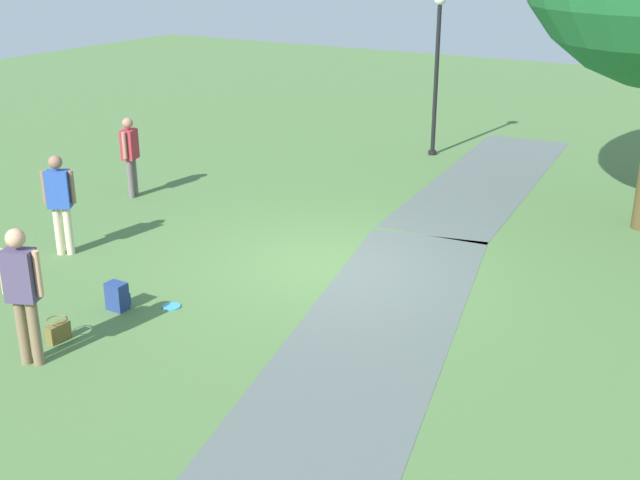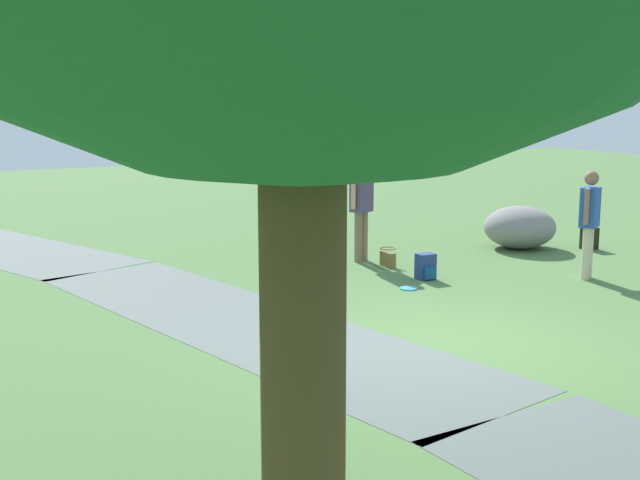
{
  "view_description": "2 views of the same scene",
  "coord_description": "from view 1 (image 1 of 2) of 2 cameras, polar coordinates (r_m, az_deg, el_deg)",
  "views": [
    {
      "loc": [
        10.11,
        5.8,
        4.84
      ],
      "look_at": [
        1.55,
        0.7,
        1.07
      ],
      "focal_mm": 44.61,
      "sensor_mm": 36.0,
      "label": 1
    },
    {
      "loc": [
        -7.7,
        5.55,
        2.92
      ],
      "look_at": [
        1.56,
        0.76,
        1.04
      ],
      "focal_mm": 47.76,
      "sensor_mm": 36.0,
      "label": 2
    }
  ],
  "objects": [
    {
      "name": "footpath_segment_near",
      "position": [
        17.66,
        12.0,
        4.38
      ],
      "size": [
        8.14,
        2.71,
        0.01
      ],
      "color": "#565F5D",
      "rests_on": "ground"
    },
    {
      "name": "handbag_on_grass",
      "position": [
        10.8,
        -18.26,
        -6.21
      ],
      "size": [
        0.32,
        0.27,
        0.31
      ],
      "color": "brown",
      "rests_on": "ground"
    },
    {
      "name": "lamp_post",
      "position": [
        18.98,
        8.4,
        12.82
      ],
      "size": [
        0.28,
        0.28,
        3.74
      ],
      "color": "black",
      "rests_on": "ground"
    },
    {
      "name": "woman_with_handbag",
      "position": [
        9.99,
        -20.58,
        -3.18
      ],
      "size": [
        0.36,
        0.49,
        1.75
      ],
      "color": "#7E664B",
      "rests_on": "ground"
    },
    {
      "name": "ground_plane",
      "position": [
        12.62,
        0.87,
        -1.83
      ],
      "size": [
        48.0,
        48.0,
        0.0
      ],
      "primitive_type": "plane",
      "color": "#4E733E"
    },
    {
      "name": "man_near_boulder",
      "position": [
        16.22,
        -13.47,
        6.18
      ],
      "size": [
        0.5,
        0.34,
        1.6
      ],
      "color": "#63595B",
      "rests_on": "ground"
    },
    {
      "name": "passerby_on_path",
      "position": [
        13.42,
        -18.18,
        2.89
      ],
      "size": [
        0.39,
        0.45,
        1.67
      ],
      "color": "beige",
      "rests_on": "ground"
    },
    {
      "name": "footpath_segment_mid",
      "position": [
        10.41,
        3.64,
        -7.01
      ],
      "size": [
        8.25,
        3.73,
        0.01
      ],
      "color": "#565F5D",
      "rests_on": "ground"
    },
    {
      "name": "frisbee_on_grass",
      "position": [
        11.41,
        -10.6,
        -4.71
      ],
      "size": [
        0.25,
        0.25,
        0.02
      ],
      "color": "#389BCC",
      "rests_on": "ground"
    },
    {
      "name": "spare_backpack_on_lawn",
      "position": [
        11.43,
        -14.32,
        -3.95
      ],
      "size": [
        0.26,
        0.28,
        0.4
      ],
      "color": "navy",
      "rests_on": "ground"
    }
  ]
}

